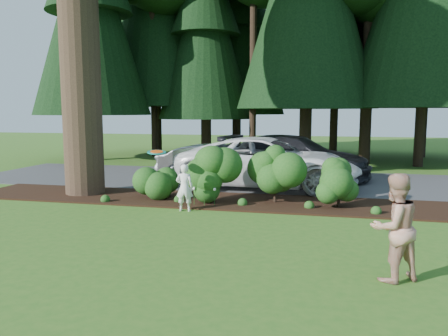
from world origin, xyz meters
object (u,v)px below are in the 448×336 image
Objects in this scene: car_silver_wagon at (213,163)px; car_white_suv at (268,162)px; car_dark_suv at (295,157)px; child at (185,188)px; adult at (394,227)px; frisbee at (157,152)px.

car_white_suv is (2.16, -0.72, 0.18)m from car_silver_wagon.
car_white_suv is 2.44m from car_dark_suv.
car_dark_suv is at bearing -117.14° from child.
child is at bearing 168.36° from car_dark_suv.
adult is at bearing -158.05° from car_dark_suv.
car_silver_wagon is 0.67× the size of car_white_suv.
adult is at bearing -155.68° from car_white_suv.
car_white_suv is 1.07× the size of car_dark_suv.
frisbee is (-3.26, -6.55, 0.71)m from car_dark_suv.
car_white_suv is 4.48m from child.
frisbee is (-5.49, 3.82, 0.74)m from adult.
frisbee is (-2.48, -4.24, 0.69)m from car_white_suv.
car_dark_suv is 7.35m from frisbee.
car_silver_wagon is at bearing 86.40° from frisbee.
child is 1.21m from frisbee.
child is 2.55× the size of frisbee.
car_white_suv reaches higher than car_silver_wagon.
car_silver_wagon is 8.42× the size of frisbee.
car_silver_wagon is 4.86m from child.
car_dark_suv reaches higher than car_silver_wagon.
adult reaches higher than child.
car_silver_wagon is 3.31× the size of child.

